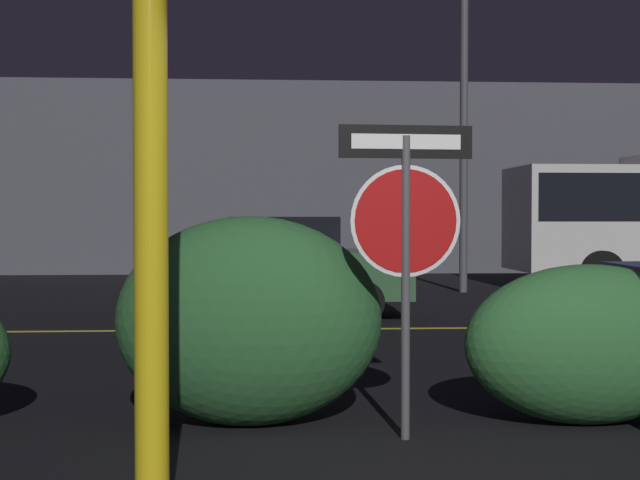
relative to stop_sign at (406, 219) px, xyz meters
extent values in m
cube|color=gold|center=(0.12, 5.86, -1.47)|extent=(40.99, 0.12, 0.01)
cylinder|color=#4C4C51|center=(0.00, 0.00, -0.46)|extent=(0.06, 0.06, 2.03)
cylinder|color=white|center=(0.00, 0.00, -0.02)|extent=(0.75, 0.06, 0.75)
cylinder|color=#B71414|center=(0.00, 0.00, -0.02)|extent=(0.69, 0.07, 0.69)
cube|color=black|center=(0.00, 0.00, 0.51)|extent=(0.90, 0.09, 0.22)
cube|color=white|center=(0.00, 0.00, 0.51)|extent=(0.74, 0.08, 0.10)
cylinder|color=yellow|center=(-1.49, -1.50, 0.17)|extent=(0.17, 0.17, 3.30)
ellipsoid|color=#285B2D|center=(-1.05, 0.47, -0.73)|extent=(1.89, 1.04, 1.49)
ellipsoid|color=#2D6633|center=(1.38, 0.36, -0.90)|extent=(1.79, 0.87, 1.15)
cube|color=#335B38|center=(-0.73, 7.39, -0.83)|extent=(3.94, 1.87, 0.69)
cube|color=black|center=(-0.61, 7.39, -0.24)|extent=(1.60, 1.56, 0.50)
cylinder|color=black|center=(-1.96, 6.58, -1.18)|extent=(0.61, 0.22, 0.60)
cylinder|color=black|center=(-1.91, 8.27, -1.18)|extent=(0.61, 0.22, 0.60)
cylinder|color=black|center=(0.45, 6.51, -1.18)|extent=(0.61, 0.22, 0.60)
cylinder|color=black|center=(0.50, 8.21, -1.18)|extent=(0.61, 0.22, 0.60)
sphere|color=#F4EFCC|center=(-2.72, 6.90, -0.80)|extent=(0.14, 0.14, 0.14)
sphere|color=#F4EFCC|center=(-2.69, 7.99, -0.80)|extent=(0.14, 0.14, 0.14)
cube|color=silver|center=(5.53, 12.03, -0.02)|extent=(2.64, 2.12, 2.11)
cube|color=black|center=(5.53, 12.03, 0.40)|extent=(2.38, 2.16, 0.93)
cylinder|color=black|center=(5.60, 10.95, -1.06)|extent=(0.84, 0.29, 0.84)
cylinder|color=black|center=(5.59, 13.10, -1.06)|extent=(0.84, 0.29, 0.84)
cylinder|color=#4C4C51|center=(3.02, 11.51, 1.41)|extent=(0.16, 0.16, 5.78)
cube|color=#4C4C56|center=(-0.80, 19.53, 1.05)|extent=(33.25, 4.37, 5.05)
camera|label=1|loc=(-0.95, -5.87, 0.01)|focal=50.00mm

